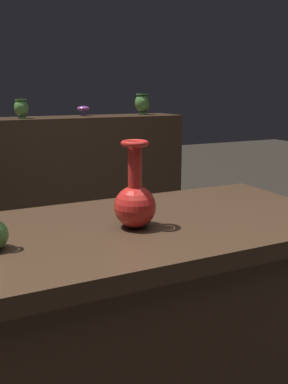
{
  "coord_description": "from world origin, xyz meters",
  "views": [
    {
      "loc": [
        -0.57,
        -1.12,
        1.2
      ],
      "look_at": [
        -0.04,
        -0.01,
        0.9
      ],
      "focal_mm": 39.67,
      "sensor_mm": 36.0,
      "label": 1
    }
  ],
  "objects_px": {
    "vase_centerpiece": "(135,200)",
    "shelf_vase_right": "(83,109)",
    "shelf_vase_center": "(21,108)",
    "shelf_vase_far_right": "(142,103)"
  },
  "relations": [
    {
      "from": "shelf_vase_right",
      "to": "shelf_vase_center",
      "type": "distance_m",
      "value": 0.54
    },
    {
      "from": "vase_centerpiece",
      "to": "shelf_vase_right",
      "type": "bearing_deg",
      "value": 75.59
    },
    {
      "from": "shelf_vase_right",
      "to": "shelf_vase_far_right",
      "type": "bearing_deg",
      "value": -3.89
    },
    {
      "from": "shelf_vase_far_right",
      "to": "shelf_vase_right",
      "type": "relative_size",
      "value": 1.69
    },
    {
      "from": "vase_centerpiece",
      "to": "shelf_vase_center",
      "type": "bearing_deg",
      "value": 88.07
    },
    {
      "from": "vase_centerpiece",
      "to": "shelf_vase_center",
      "type": "height_order",
      "value": "shelf_vase_center"
    },
    {
      "from": "vase_centerpiece",
      "to": "shelf_vase_right",
      "type": "distance_m",
      "value": 2.39
    },
    {
      "from": "shelf_vase_right",
      "to": "vase_centerpiece",
      "type": "bearing_deg",
      "value": -104.41
    },
    {
      "from": "shelf_vase_far_right",
      "to": "shelf_vase_center",
      "type": "bearing_deg",
      "value": -174.23
    },
    {
      "from": "vase_centerpiece",
      "to": "shelf_vase_center",
      "type": "distance_m",
      "value": 2.18
    }
  ]
}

